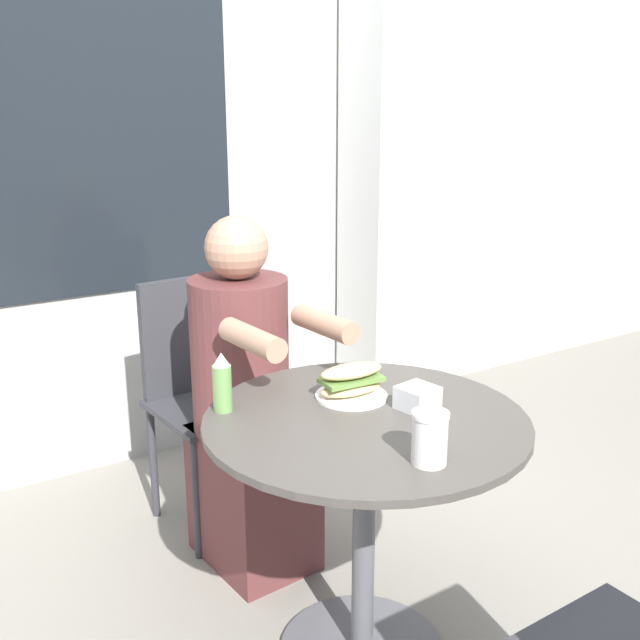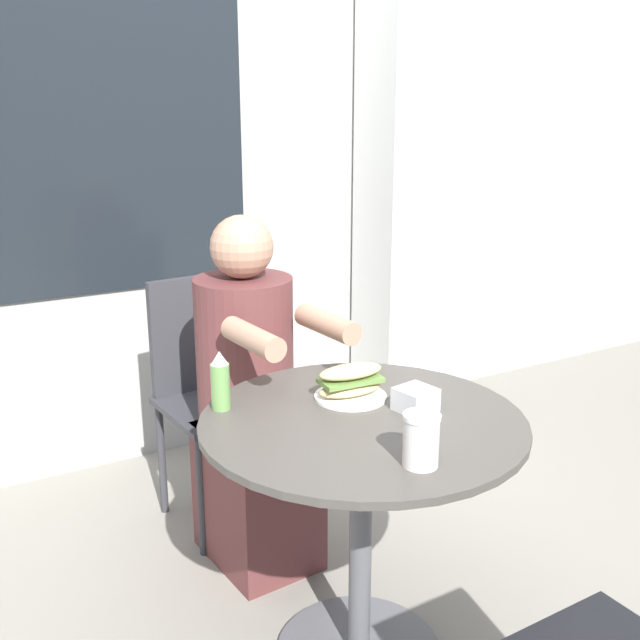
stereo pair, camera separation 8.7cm
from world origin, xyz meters
TOP-DOWN VIEW (x-y plane):
  - storefront_wall at (-0.00, 1.51)m, footprint 8.00×0.09m
  - lattice_pillar at (1.04, 1.29)m, footprint 0.32×0.32m
  - cafe_table at (0.00, 0.00)m, footprint 0.82×0.82m
  - diner_chair at (-0.05, 0.92)m, footprint 0.41×0.41m
  - seated_diner at (-0.04, 0.58)m, footprint 0.34×0.56m
  - sandwich_on_plate at (0.04, 0.13)m, footprint 0.19×0.19m
  - drink_cup at (-0.03, -0.27)m, footprint 0.08×0.08m
  - napkin_box at (0.14, -0.03)m, footprint 0.10×0.10m
  - condiment_bottle at (-0.28, 0.23)m, footprint 0.05×0.05m

SIDE VIEW (x-z plane):
  - seated_diner at x=-0.04m, z-range -0.07..1.07m
  - diner_chair at x=-0.05m, z-range 0.09..0.96m
  - cafe_table at x=0.00m, z-range 0.17..0.87m
  - napkin_box at x=0.14m, z-range 0.70..0.76m
  - sandwich_on_plate at x=0.04m, z-range 0.70..0.79m
  - drink_cup at x=-0.03m, z-range 0.70..0.82m
  - condiment_bottle at x=-0.28m, z-range 0.70..0.86m
  - lattice_pillar at x=1.04m, z-range 0.00..2.40m
  - storefront_wall at x=0.00m, z-range 0.00..2.80m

